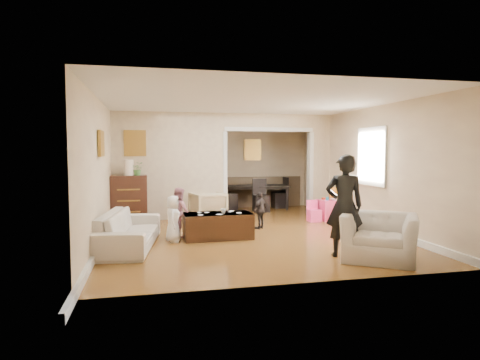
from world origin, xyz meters
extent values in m
plane|color=olive|center=(0.00, 0.00, 0.00)|extent=(7.00, 7.00, 0.00)
cube|color=beige|center=(-1.38, 1.80, 1.30)|extent=(2.75, 0.18, 2.60)
cube|color=beige|center=(2.48, 1.80, 1.30)|extent=(0.55, 0.18, 2.60)
cube|color=beige|center=(1.10, 1.80, 2.42)|extent=(2.22, 0.18, 0.35)
cube|color=white|center=(2.73, -0.40, 1.55)|extent=(0.03, 0.95, 1.10)
cube|color=brown|center=(-2.20, 1.70, 1.85)|extent=(0.45, 0.03, 0.55)
cube|color=brown|center=(-2.71, -0.60, 1.80)|extent=(0.03, 0.55, 0.40)
cube|color=brown|center=(1.10, 3.44, 1.70)|extent=(0.45, 0.03, 0.55)
imported|color=beige|center=(-2.24, -1.03, 0.31)|extent=(1.11, 2.20, 0.62)
imported|color=#C8B78B|center=(-0.53, 1.39, 0.35)|extent=(0.90, 0.91, 0.69)
imported|color=beige|center=(1.54, -2.69, 0.35)|extent=(1.43, 1.40, 0.71)
cube|color=#351B10|center=(-2.34, 1.39, 0.55)|extent=(0.81, 0.45, 1.11)
cylinder|color=#FFEBCF|center=(-2.34, 1.39, 1.29)|extent=(0.22, 0.22, 0.36)
imported|color=#4A7E38|center=(-2.14, 1.39, 1.26)|extent=(0.27, 0.24, 0.30)
cube|color=#3C2013|center=(-0.62, -0.63, 0.24)|extent=(1.30, 0.67, 0.48)
imported|color=silver|center=(-0.52, -0.68, 0.53)|extent=(0.10, 0.10, 0.09)
cube|color=#E13B70|center=(2.36, 0.81, 0.24)|extent=(0.53, 0.53, 0.49)
cube|color=gold|center=(2.48, 0.91, 0.64)|extent=(0.20, 0.08, 0.30)
cylinder|color=#25A1BD|center=(2.26, 0.76, 0.53)|extent=(0.08, 0.08, 0.08)
cube|color=red|center=(2.24, 0.93, 0.51)|extent=(0.10, 0.09, 0.05)
imported|color=silver|center=(2.41, 0.69, 0.51)|extent=(0.20, 0.20, 0.05)
imported|color=black|center=(1.10, 3.14, 0.34)|extent=(2.09, 1.41, 0.68)
imported|color=black|center=(1.10, -2.40, 0.81)|extent=(0.66, 0.51, 1.61)
imported|color=white|center=(-1.47, -0.78, 0.43)|extent=(0.33, 0.45, 0.85)
imported|color=#C77C8A|center=(-1.32, -0.33, 0.48)|extent=(0.51, 0.57, 0.96)
imported|color=black|center=(0.43, 0.12, 0.40)|extent=(0.48, 0.45, 0.80)
cube|color=white|center=(-0.62, -0.79, 0.48)|extent=(0.14, 0.14, 0.00)
cube|color=white|center=(-0.97, -0.78, 0.48)|extent=(0.11, 0.09, 0.00)
cube|color=white|center=(-0.31, -0.42, 0.48)|extent=(0.11, 0.12, 0.00)
cube|color=white|center=(-0.81, -0.51, 0.48)|extent=(0.11, 0.12, 0.00)
cube|color=white|center=(-0.35, -0.50, 0.48)|extent=(0.10, 0.10, 0.00)
cube|color=white|center=(-0.95, -0.49, 0.48)|extent=(0.10, 0.11, 0.00)
cube|color=white|center=(-0.22, -0.67, 0.48)|extent=(0.11, 0.10, 0.00)
camera|label=1|loc=(-1.88, -8.28, 1.67)|focal=30.67mm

